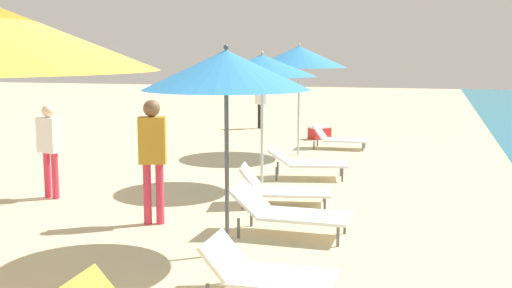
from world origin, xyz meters
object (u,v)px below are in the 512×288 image
at_px(lounger_second_shoreside, 288,211).
at_px(umbrella_third, 262,66).
at_px(person_walking_far, 50,142).
at_px(umbrella_second, 226,70).
at_px(lounger_farthest_shoreside, 338,138).
at_px(person_walking_mid, 153,149).
at_px(lounger_third_shoreside, 306,162).
at_px(cooler_box, 320,132).
at_px(umbrella_farthest, 299,57).
at_px(lounger_third_inland, 282,188).
at_px(person_walking_near, 261,99).
at_px(lounger_second_inland, 265,272).

distance_m(lounger_second_shoreside, umbrella_third, 3.49).
xyz_separation_m(umbrella_third, person_walking_far, (-3.03, -1.79, -1.20)).
bearing_deg(umbrella_second, lounger_farthest_shoreside, 89.88).
bearing_deg(umbrella_second, person_walking_mid, 145.06).
height_order(lounger_third_shoreside, cooler_box, lounger_third_shoreside).
xyz_separation_m(umbrella_farthest, cooler_box, (-0.02, 2.85, -2.06)).
distance_m(lounger_third_inland, person_walking_near, 9.92).
xyz_separation_m(lounger_farthest_shoreside, person_walking_near, (-2.95, 3.48, 0.65)).
distance_m(umbrella_second, person_walking_mid, 2.02).
bearing_deg(lounger_farthest_shoreside, umbrella_second, -91.42).
bearing_deg(lounger_second_shoreside, person_walking_far, 167.19).
xyz_separation_m(lounger_third_shoreside, lounger_third_inland, (0.05, -2.15, -0.05)).
relative_size(lounger_second_shoreside, lounger_third_inland, 1.01).
xyz_separation_m(lounger_second_inland, umbrella_farthest, (-1.48, 8.35, 1.98)).
bearing_deg(person_walking_mid, umbrella_farthest, 155.04).
distance_m(lounger_third_shoreside, umbrella_farthest, 3.30).
bearing_deg(lounger_second_shoreside, lounger_third_inland, 107.19).
relative_size(lounger_second_shoreside, person_walking_mid, 0.88).
xyz_separation_m(person_walking_near, cooler_box, (2.20, -1.86, -0.74)).
xyz_separation_m(lounger_second_shoreside, lounger_farthest_shoreside, (-0.49, 7.51, -0.05)).
height_order(umbrella_third, lounger_third_inland, umbrella_third).
bearing_deg(lounger_third_shoreside, person_walking_near, 100.45).
bearing_deg(lounger_farthest_shoreside, lounger_third_shoreside, -91.62).
bearing_deg(lounger_third_inland, person_walking_far, 177.42).
xyz_separation_m(lounger_second_inland, cooler_box, (-1.50, 11.20, -0.09)).
xyz_separation_m(umbrella_third, lounger_farthest_shoreside, (0.63, 4.73, -1.84)).
bearing_deg(lounger_third_inland, person_walking_mid, -144.74).
bearing_deg(lounger_second_inland, umbrella_farthest, 99.73).
xyz_separation_m(lounger_second_shoreside, person_walking_far, (-4.15, 0.99, 0.59)).
distance_m(lounger_second_inland, person_walking_near, 13.60).
height_order(umbrella_second, cooler_box, umbrella_second).
distance_m(umbrella_second, cooler_box, 10.28).
height_order(lounger_second_inland, person_walking_mid, person_walking_mid).
distance_m(lounger_second_shoreside, lounger_third_shoreside, 3.73).
relative_size(lounger_second_shoreside, cooler_box, 2.27).
bearing_deg(person_walking_far, lounger_farthest_shoreside, -17.88).
bearing_deg(cooler_box, person_walking_far, -109.66).
bearing_deg(umbrella_second, lounger_third_inland, 88.89).
distance_m(umbrella_third, lounger_third_shoreside, 2.11).
distance_m(lounger_third_inland, cooler_box, 7.62).
distance_m(umbrella_second, person_walking_near, 12.34).
xyz_separation_m(lounger_third_shoreside, lounger_farthest_shoreside, (0.02, 3.81, -0.04)).
bearing_deg(cooler_box, lounger_third_shoreside, -82.35).
bearing_deg(lounger_third_shoreside, lounger_second_inland, -93.82).
bearing_deg(lounger_third_shoreside, lounger_second_shoreside, -93.50).
relative_size(person_walking_near, person_walking_far, 1.01).
xyz_separation_m(lounger_second_shoreside, umbrella_farthest, (-1.23, 6.28, 1.92)).
relative_size(lounger_third_shoreside, lounger_third_inland, 1.05).
relative_size(lounger_third_inland, lounger_farthest_shoreside, 1.10).
distance_m(lounger_third_inland, person_walking_far, 3.79).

